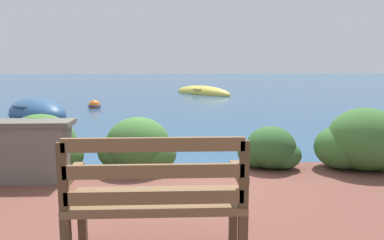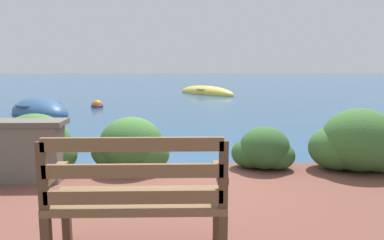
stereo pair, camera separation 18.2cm
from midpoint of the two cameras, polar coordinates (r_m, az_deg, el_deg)
The scene contains 9 objects.
ground_plane at distance 5.25m, azimuth -6.10°, elevation -8.98°, with size 80.00×80.00×0.00m.
park_bench at distance 2.66m, azimuth -7.50°, elevation -11.37°, with size 1.24×0.48×0.93m.
hedge_clump_left at distance 5.07m, azimuth -23.12°, elevation -3.94°, with size 1.11×0.80×0.75m.
hedge_clump_centre at distance 4.87m, azimuth -9.43°, elevation -4.16°, with size 1.02×0.73×0.69m.
hedge_clump_right at distance 5.00m, azimuth 10.75°, elevation -4.53°, with size 0.82×0.59×0.56m.
hedge_clump_far_right at distance 5.27m, azimuth 23.71°, elevation -3.24°, with size 1.19×0.86×0.81m.
rowboat_nearest at distance 12.06m, azimuth -22.95°, elevation 1.03°, with size 2.66×2.61×0.89m.
rowboat_mid at distance 17.98m, azimuth 1.37°, elevation 4.15°, with size 2.94×3.18×0.70m.
mooring_buoy at distance 13.27m, azimuth -15.01°, elevation 2.10°, with size 0.44×0.44×0.40m.
Camera 1 is at (0.25, -4.98, 1.63)m, focal length 35.00 mm.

